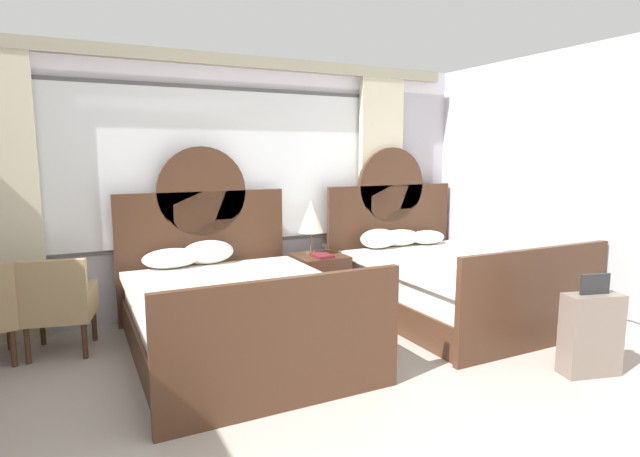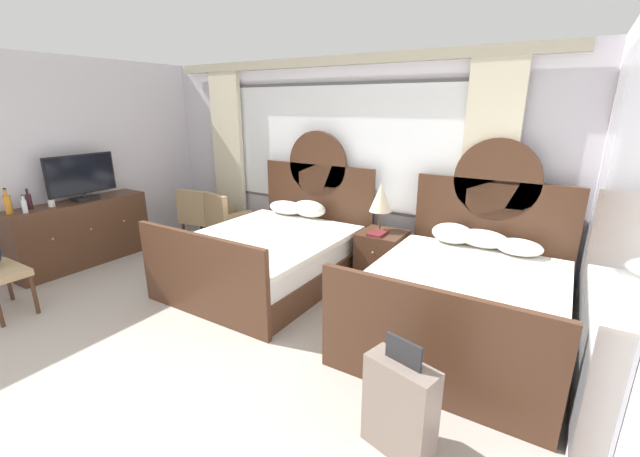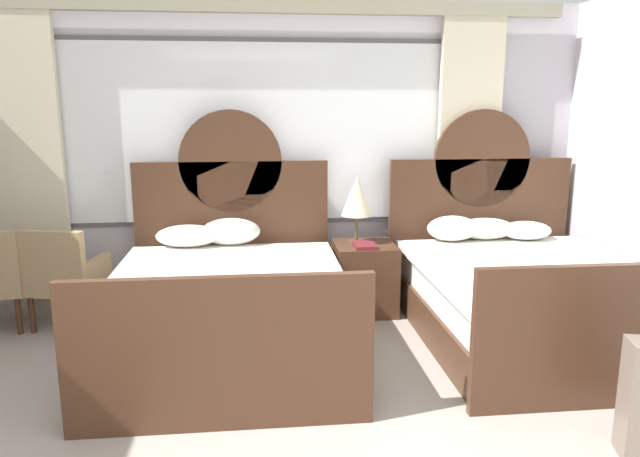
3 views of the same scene
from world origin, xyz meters
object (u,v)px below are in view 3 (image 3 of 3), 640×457
object	(u,v)px
table_lamp_on_nightstand	(357,197)
bed_near_window	(229,303)
book_on_nightstand	(365,245)
armchair_by_window_left	(63,274)
nightstand_between_beds	(364,278)
bed_near_mirror	(524,292)

from	to	relation	value
table_lamp_on_nightstand	bed_near_window	bearing A→B (deg)	-145.75
table_lamp_on_nightstand	book_on_nightstand	size ratio (longest dim) A/B	2.26
bed_near_window	table_lamp_on_nightstand	size ratio (longest dim) A/B	3.84
armchair_by_window_left	nightstand_between_beds	bearing A→B (deg)	2.85
bed_near_window	nightstand_between_beds	size ratio (longest dim) A/B	3.69
nightstand_between_beds	bed_near_window	bearing A→B (deg)	-149.35
bed_near_mirror	nightstand_between_beds	world-z (taller)	bed_near_mirror
bed_near_mirror	table_lamp_on_nightstand	distance (m)	1.56
bed_near_window	nightstand_between_beds	world-z (taller)	bed_near_window
bed_near_mirror	table_lamp_on_nightstand	xyz separation A→B (m)	(-1.22, 0.73, 0.66)
bed_near_mirror	table_lamp_on_nightstand	bearing A→B (deg)	148.94
nightstand_between_beds	book_on_nightstand	world-z (taller)	book_on_nightstand
bed_near_window	table_lamp_on_nightstand	world-z (taller)	bed_near_window
bed_near_window	armchair_by_window_left	world-z (taller)	bed_near_window
bed_near_mirror	nightstand_between_beds	size ratio (longest dim) A/B	3.69
nightstand_between_beds	table_lamp_on_nightstand	distance (m)	0.72
book_on_nightstand	nightstand_between_beds	bearing A→B (deg)	78.61
bed_near_mirror	book_on_nightstand	bearing A→B (deg)	153.91
armchair_by_window_left	book_on_nightstand	bearing A→B (deg)	0.47
bed_near_window	book_on_nightstand	xyz separation A→B (m)	(1.13, 0.58, 0.27)
book_on_nightstand	armchair_by_window_left	distance (m)	2.48
bed_near_mirror	armchair_by_window_left	world-z (taller)	bed_near_mirror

